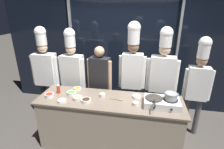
{
  "coord_description": "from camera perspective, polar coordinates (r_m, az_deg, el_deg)",
  "views": [
    {
      "loc": [
        0.52,
        -2.5,
        2.36
      ],
      "look_at": [
        0.0,
        0.25,
        1.27
      ],
      "focal_mm": 28.0,
      "sensor_mm": 36.0,
      "label": 1
    }
  ],
  "objects": [
    {
      "name": "prep_bowl_mushrooms",
      "position": [
        2.97,
        -11.11,
        -7.49
      ],
      "size": [
        0.16,
        0.16,
        0.05
      ],
      "color": "white",
      "rests_on": "demo_counter"
    },
    {
      "name": "person_guest",
      "position": [
        3.45,
        -3.94,
        -1.47
      ],
      "size": [
        0.5,
        0.25,
        1.68
      ],
      "rotation": [
        0.0,
        0.0,
        2.99
      ],
      "color": "#4C4C51",
      "rests_on": "ground_plane"
    },
    {
      "name": "prep_bowl_chicken",
      "position": [
        3.01,
        8.0,
        -7.06
      ],
      "size": [
        0.15,
        0.15,
        0.03
      ],
      "color": "white",
      "rests_on": "demo_counter"
    },
    {
      "name": "prep_bowl_ginger",
      "position": [
        3.01,
        -3.14,
        -6.63
      ],
      "size": [
        0.1,
        0.1,
        0.05
      ],
      "color": "white",
      "rests_on": "demo_counter"
    },
    {
      "name": "ground_plane",
      "position": [
        3.48,
        -0.82,
        -21.5
      ],
      "size": [
        24.0,
        24.0,
        0.0
      ],
      "primitive_type": "plane",
      "color": "#47423D"
    },
    {
      "name": "squeeze_bottle_chili",
      "position": [
        3.24,
        -17.11,
        -4.39
      ],
      "size": [
        0.06,
        0.06,
        0.19
      ],
      "color": "red",
      "rests_on": "demo_counter"
    },
    {
      "name": "frying_pan",
      "position": [
        2.78,
        13.57,
        -7.0
      ],
      "size": [
        0.27,
        0.46,
        0.05
      ],
      "color": "#38332D",
      "rests_on": "portable_stove"
    },
    {
      "name": "prep_bowl_rice",
      "position": [
        2.97,
        -16.03,
        -8.19
      ],
      "size": [
        0.14,
        0.14,
        0.04
      ],
      "color": "white",
      "rests_on": "demo_counter"
    },
    {
      "name": "prep_bowl_soy_glaze",
      "position": [
        2.88,
        -8.48,
        -8.29
      ],
      "size": [
        0.16,
        0.16,
        0.05
      ],
      "color": "white",
      "rests_on": "demo_counter"
    },
    {
      "name": "serving_spoon_slotted",
      "position": [
        2.91,
        2.13,
        -8.18
      ],
      "size": [
        0.23,
        0.05,
        0.02
      ],
      "color": "olive",
      "rests_on": "demo_counter"
    },
    {
      "name": "prep_bowl_chili_flakes",
      "position": [
        3.18,
        -19.77,
        -6.34
      ],
      "size": [
        0.15,
        0.15,
        0.06
      ],
      "color": "white",
      "rests_on": "demo_counter"
    },
    {
      "name": "portable_stove",
      "position": [
        2.84,
        15.93,
        -8.7
      ],
      "size": [
        0.54,
        0.37,
        0.12
      ],
      "color": "silver",
      "rests_on": "demo_counter"
    },
    {
      "name": "chef_line",
      "position": [
        3.37,
        6.67,
        2.39
      ],
      "size": [
        0.52,
        0.23,
        2.13
      ],
      "rotation": [
        0.0,
        0.0,
        3.17
      ],
      "color": "#232326",
      "rests_on": "ground_plane"
    },
    {
      "name": "prep_bowl_scallions",
      "position": [
        3.17,
        -13.07,
        -5.79
      ],
      "size": [
        0.16,
        0.16,
        0.05
      ],
      "color": "white",
      "rests_on": "demo_counter"
    },
    {
      "name": "window_wall_back",
      "position": [
        4.18,
        3.27,
        7.25
      ],
      "size": [
        5.79,
        0.09,
        2.7
      ],
      "color": "black",
      "rests_on": "ground_plane"
    },
    {
      "name": "chef_apprentice",
      "position": [
        3.47,
        26.29,
        -1.73
      ],
      "size": [
        0.48,
        0.21,
        1.91
      ],
      "rotation": [
        0.0,
        0.0,
        3.08
      ],
      "color": "#4C4C51",
      "rests_on": "ground_plane"
    },
    {
      "name": "stock_pot",
      "position": [
        2.8,
        18.71,
        -6.67
      ],
      "size": [
        0.21,
        0.19,
        0.11
      ],
      "color": "#93969B",
      "rests_on": "portable_stove"
    },
    {
      "name": "chef_sous",
      "position": [
        3.66,
        -12.79,
        1.41
      ],
      "size": [
        0.57,
        0.27,
        1.99
      ],
      "rotation": [
        0.0,
        0.0,
        3.04
      ],
      "color": "#4C4C51",
      "rests_on": "ground_plane"
    },
    {
      "name": "demo_counter",
      "position": [
        3.18,
        -0.87,
        -15.38
      ],
      "size": [
        2.43,
        0.71,
        0.92
      ],
      "color": "gray",
      "rests_on": "ground_plane"
    },
    {
      "name": "prep_bowl_carrots",
      "position": [
        3.32,
        -11.25,
        -4.46
      ],
      "size": [
        0.14,
        0.14,
        0.04
      ],
      "color": "white",
      "rests_on": "demo_counter"
    },
    {
      "name": "chef_pastry",
      "position": [
        3.4,
        16.05,
        0.35
      ],
      "size": [
        0.59,
        0.27,
        2.05
      ],
      "rotation": [
        0.0,
        0.0,
        3.06
      ],
      "color": "#2D3856",
      "rests_on": "ground_plane"
    },
    {
      "name": "chef_head",
      "position": [
        3.86,
        -20.93,
        1.81
      ],
      "size": [
        0.59,
        0.23,
        2.02
      ],
      "rotation": [
        0.0,
        0.0,
        3.15
      ],
      "color": "#232326",
      "rests_on": "ground_plane"
    },
    {
      "name": "prep_bowl_bean_sprouts",
      "position": [
        2.79,
        7.77,
        -9.36
      ],
      "size": [
        0.1,
        0.1,
        0.05
      ],
      "color": "white",
      "rests_on": "demo_counter"
    }
  ]
}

